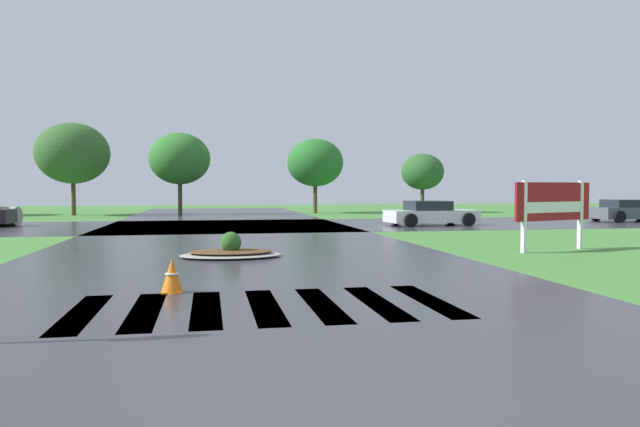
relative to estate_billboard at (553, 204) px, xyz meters
name	(u,v)px	position (x,y,z in m)	size (l,w,h in m)	color
asphalt_roadway	(245,265)	(-9.10, -1.64, -1.36)	(11.59, 80.00, 0.01)	#35353A
asphalt_cross_road	(227,226)	(-9.10, 13.27, -1.36)	(90.00, 10.43, 0.01)	#35353A
crosswalk_stripes	(265,306)	(-9.10, -6.66, -1.36)	(5.85, 2.92, 0.01)	white
estate_billboard	(553,204)	(0.00, 0.00, 0.00)	(2.99, 1.08, 2.06)	white
median_island	(231,252)	(-9.38, 0.09, -1.22)	(2.70, 1.73, 0.68)	#9E9B93
car_white_sedan	(431,214)	(0.76, 11.72, -0.79)	(4.54, 2.34, 1.21)	silver
car_silver_hatch	(629,211)	(12.68, 12.93, -0.78)	(4.13, 2.17, 1.21)	#4C545B
drainage_pipe_stack	(6,216)	(-19.69, 15.41, -0.90)	(1.42, 1.19, 0.93)	#9E9B93
traffic_cone	(172,276)	(-10.59, -5.15, -1.06)	(0.39, 0.39, 0.61)	orange
background_treeline	(161,159)	(-13.14, 26.38, 2.47)	(37.05, 5.46, 6.18)	#4C3823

